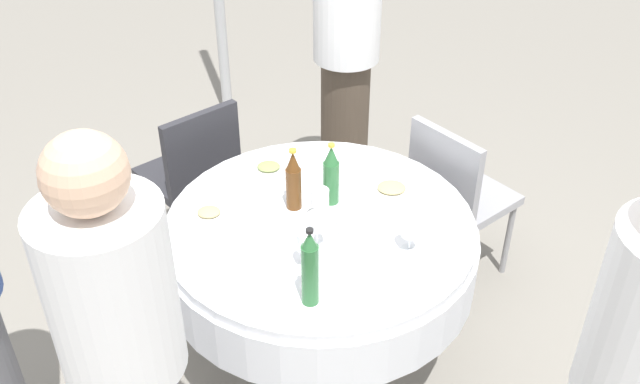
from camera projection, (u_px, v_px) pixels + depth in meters
ground_plane at (320, 352)px, 3.21m from camera, size 10.00×10.00×0.00m
dining_table at (320, 251)px, 2.87m from camera, size 1.25×1.25×0.74m
bottle_green_mid at (310, 269)px, 2.33m from camera, size 0.06×0.06×0.31m
bottle_brown_rear at (293, 181)px, 2.79m from camera, size 0.06×0.06×0.27m
bottle_green_near at (331, 175)px, 2.82m from camera, size 0.07×0.07×0.27m
wine_glass_left at (321, 198)px, 2.72m from camera, size 0.07×0.07×0.15m
wine_glass_front at (317, 223)px, 2.60m from camera, size 0.07×0.07×0.14m
wine_glass_inner at (411, 228)px, 2.59m from camera, size 0.07×0.07×0.14m
wine_glass_south at (305, 242)px, 2.51m from camera, size 0.06×0.06×0.15m
plate_right at (209, 215)px, 2.80m from camera, size 0.20×0.20×0.04m
plate_far at (269, 169)px, 3.07m from camera, size 0.22×0.22×0.04m
plate_east at (391, 190)px, 2.94m from camera, size 0.26×0.26×0.04m
fork_rear at (247, 254)px, 2.62m from camera, size 0.14×0.13×0.00m
fork_near at (364, 296)px, 2.44m from camera, size 0.17×0.10×0.00m
folded_napkin at (358, 231)px, 2.72m from camera, size 0.16×0.16×0.02m
person_rear at (129, 370)px, 2.03m from camera, size 0.34×0.34×1.63m
person_left at (346, 62)px, 3.67m from camera, size 0.34×0.34×1.66m
chair_inner at (455, 191)px, 3.34m from camera, size 0.56×0.56×0.87m
chair_south at (194, 169)px, 3.49m from camera, size 0.56×0.56×0.87m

